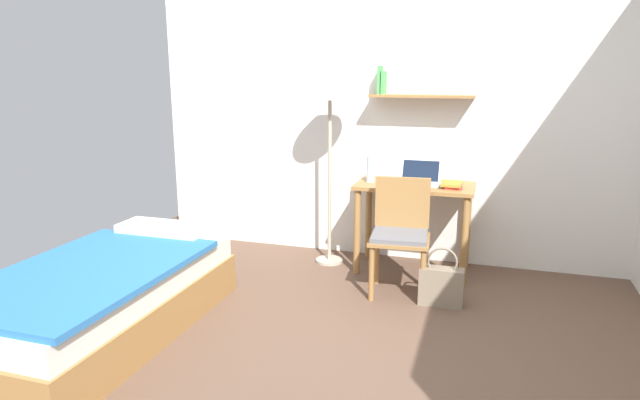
% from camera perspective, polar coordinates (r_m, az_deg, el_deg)
% --- Properties ---
extents(ground_plane, '(5.28, 5.28, 0.00)m').
position_cam_1_polar(ground_plane, '(3.27, 0.53, -16.93)').
color(ground_plane, brown).
extents(wall_back, '(4.40, 0.27, 2.60)m').
position_cam_1_polar(wall_back, '(4.81, 7.73, 9.06)').
color(wall_back, white).
rests_on(wall_back, ground_plane).
extents(bed, '(0.98, 1.87, 0.54)m').
position_cam_1_polar(bed, '(3.77, -22.07, -9.64)').
color(bed, '#9E703D').
rests_on(bed, ground_plane).
extents(desk, '(0.96, 0.54, 0.75)m').
position_cam_1_polar(desk, '(4.56, 9.94, -0.21)').
color(desk, '#9E703D').
rests_on(desk, ground_plane).
extents(desk_chair, '(0.47, 0.45, 0.87)m').
position_cam_1_polar(desk_chair, '(4.13, 8.51, -3.20)').
color(desk_chair, '#9E703D').
rests_on(desk_chair, ground_plane).
extents(standing_lamp, '(0.40, 0.40, 1.66)m').
position_cam_1_polar(standing_lamp, '(4.57, 1.06, 10.93)').
color(standing_lamp, '#B2A893').
rests_on(standing_lamp, ground_plane).
extents(laptop, '(0.34, 0.22, 0.20)m').
position_cam_1_polar(laptop, '(4.54, 10.54, 2.35)').
color(laptop, '#B7BABF').
rests_on(laptop, desk).
extents(water_bottle, '(0.07, 0.07, 0.22)m').
position_cam_1_polar(water_bottle, '(4.55, 5.38, 3.26)').
color(water_bottle, silver).
rests_on(water_bottle, desk).
extents(book_stack, '(0.17, 0.23, 0.04)m').
position_cam_1_polar(book_stack, '(4.44, 13.85, 1.57)').
color(book_stack, '#D13D38').
rests_on(book_stack, desk).
extents(handbag, '(0.31, 0.12, 0.44)m').
position_cam_1_polar(handbag, '(4.03, 12.71, -8.78)').
color(handbag, gray).
rests_on(handbag, ground_plane).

